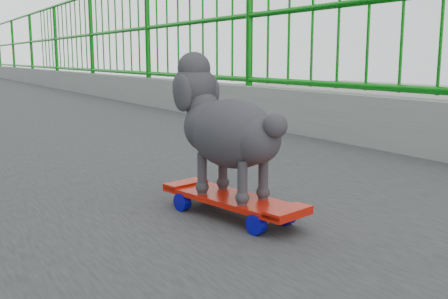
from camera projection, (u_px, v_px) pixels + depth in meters
The scene contains 3 objects.
railing at pixel (77, 104), 3.51m from camera, with size 3.00×24.00×1.42m.
skateboard at pixel (232, 201), 1.72m from camera, with size 0.27×0.56×0.07m.
poodle at pixel (226, 126), 1.70m from camera, with size 0.28×0.50×0.42m.
Camera 1 is at (-1.00, -3.51, 7.52)m, focal length 42.00 mm.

